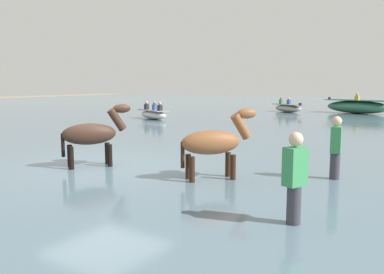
{
  "coord_description": "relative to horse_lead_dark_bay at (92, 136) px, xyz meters",
  "views": [
    {
      "loc": [
        7.08,
        -6.96,
        2.28
      ],
      "look_at": [
        1.06,
        2.28,
        0.83
      ],
      "focal_mm": 37.87,
      "sensor_mm": 36.0,
      "label": 1
    }
  ],
  "objects": [
    {
      "name": "water_surface",
      "position": [
        0.06,
        10.32,
        -0.9
      ],
      "size": [
        90.0,
        90.0,
        0.33
      ],
      "primitive_type": "cube",
      "color": "slate",
      "rests_on": "ground"
    },
    {
      "name": "boat_mid_channel",
      "position": [
        1.69,
        21.8,
        -0.29
      ],
      "size": [
        4.44,
        2.44,
        1.37
      ],
      "color": "#337556",
      "rests_on": "water_surface"
    },
    {
      "name": "person_spectator_far",
      "position": [
        5.14,
        1.82,
        -0.2
      ],
      "size": [
        0.25,
        0.35,
        1.63
      ],
      "color": "#383842",
      "rests_on": "ground"
    },
    {
      "name": "person_wading_mid",
      "position": [
        5.34,
        -1.27,
        -0.2
      ],
      "size": [
        0.3,
        0.37,
        1.63
      ],
      "color": "#383842",
      "rests_on": "ground"
    },
    {
      "name": "boat_far_inshore",
      "position": [
        -2.62,
        20.53,
        -0.45
      ],
      "size": [
        2.64,
        2.04,
        1.02
      ],
      "color": "#B2AD9E",
      "rests_on": "water_surface"
    },
    {
      "name": "boat_mid_outer",
      "position": [
        -6.94,
        11.02,
        -0.46
      ],
      "size": [
        2.54,
        1.7,
        0.98
      ],
      "color": "silver",
      "rests_on": "water_surface"
    },
    {
      "name": "horse_lead_dark_bay",
      "position": [
        0.0,
        0.0,
        0.0
      ],
      "size": [
        1.17,
        1.53,
        1.8
      ],
      "color": "#382319",
      "rests_on": "ground"
    },
    {
      "name": "horse_trailing_chestnut",
      "position": [
        3.05,
        0.46,
        -0.01
      ],
      "size": [
        1.3,
        1.41,
        1.78
      ],
      "color": "brown",
      "rests_on": "ground"
    },
    {
      "name": "ground_plane",
      "position": [
        0.06,
        0.32,
        -1.07
      ],
      "size": [
        120.0,
        120.0,
        0.0
      ],
      "primitive_type": "plane",
      "color": "gray"
    }
  ]
}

